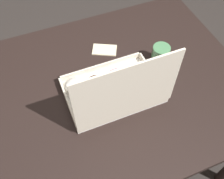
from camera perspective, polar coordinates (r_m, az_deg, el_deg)
The scene contains 5 objects.
ground_plane at distance 1.83m, azimuth -0.94°, elevation -13.59°, with size 8.00×8.00×0.00m, color #2D2826.
dining_table at distance 1.24m, azimuth -1.36°, elevation -1.96°, with size 1.28×0.96×0.76m.
donut_box at distance 1.08m, azimuth 0.47°, elevation -0.32°, with size 0.40×0.28×0.33m.
coffee_mug at distance 1.24m, azimuth 10.48°, elevation 7.37°, with size 0.08×0.08×0.10m.
paper_napkin at distance 1.31m, azimuth -1.64°, elevation 8.62°, with size 0.14×0.12×0.01m.
Camera 1 is at (0.23, 0.65, 1.70)m, focal length 42.00 mm.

